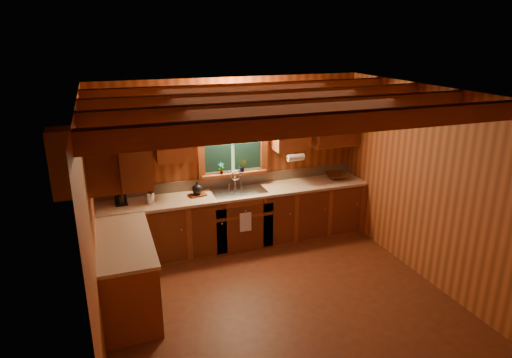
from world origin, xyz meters
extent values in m
plane|color=#552714|center=(0.00, 0.00, 0.00)|extent=(4.20, 4.20, 0.00)
plane|color=brown|center=(0.00, 0.00, 2.60)|extent=(4.20, 4.20, 0.00)
plane|color=brown|center=(0.00, 1.90, 1.30)|extent=(4.20, 0.00, 4.20)
plane|color=brown|center=(0.00, -1.90, 1.30)|extent=(4.20, 0.00, 4.20)
plane|color=brown|center=(-2.10, 0.00, 1.30)|extent=(0.00, 3.80, 3.80)
plane|color=brown|center=(2.10, 0.00, 1.30)|extent=(0.00, 3.80, 3.80)
cube|color=brown|center=(0.00, -1.20, 2.49)|extent=(4.20, 0.14, 0.18)
cube|color=brown|center=(0.00, -0.40, 2.49)|extent=(4.20, 0.14, 0.18)
cube|color=brown|center=(0.00, 0.40, 2.49)|extent=(4.20, 0.14, 0.18)
cube|color=brown|center=(0.00, 1.20, 2.49)|extent=(4.20, 0.14, 0.18)
cube|color=brown|center=(0.00, 1.59, 0.43)|extent=(4.20, 0.62, 0.86)
cube|color=brown|center=(-1.79, 0.48, 0.43)|extent=(0.62, 1.60, 0.86)
cube|color=tan|center=(0.00, 1.59, 0.88)|extent=(4.20, 0.66, 0.04)
cube|color=tan|center=(-1.78, 0.48, 0.88)|extent=(0.64, 1.60, 0.04)
cube|color=tan|center=(0.00, 1.89, 0.98)|extent=(4.20, 0.02, 0.16)
cube|color=white|center=(-1.47, 0.68, 0.43)|extent=(0.02, 0.60, 0.80)
cube|color=brown|center=(-1.70, 1.73, 1.84)|extent=(0.78, 0.34, 0.78)
cube|color=brown|center=(-0.92, 1.73, 1.84)|extent=(0.55, 0.34, 0.78)
cube|color=brown|center=(0.92, 1.73, 1.84)|extent=(0.55, 0.34, 0.78)
cube|color=brown|center=(1.70, 1.73, 1.84)|extent=(0.78, 0.34, 0.78)
cube|color=brown|center=(-1.93, 0.68, 1.84)|extent=(0.34, 1.10, 0.78)
cube|color=brown|center=(0.00, 1.86, 2.00)|extent=(1.12, 0.08, 0.10)
cube|color=brown|center=(0.00, 1.86, 1.10)|extent=(1.12, 0.08, 0.10)
cube|color=brown|center=(-0.51, 1.86, 1.55)|extent=(0.10, 0.08, 0.80)
cube|color=brown|center=(0.51, 1.86, 1.55)|extent=(0.10, 0.08, 0.80)
cube|color=#4A7F35|center=(0.00, 1.90, 1.55)|extent=(0.92, 0.01, 0.80)
cube|color=black|center=(-0.24, 1.87, 1.37)|extent=(0.42, 0.02, 0.42)
cube|color=black|center=(0.24, 1.87, 1.37)|extent=(0.42, 0.02, 0.42)
cylinder|color=black|center=(0.00, 1.87, 1.57)|extent=(0.92, 0.01, 0.01)
cube|color=brown|center=(0.00, 1.82, 1.12)|extent=(1.06, 0.14, 0.04)
cylinder|color=black|center=(0.00, 1.86, 2.23)|extent=(0.08, 0.03, 0.08)
cylinder|color=black|center=(-0.10, 1.80, 2.23)|extent=(0.09, 0.17, 0.08)
cylinder|color=black|center=(0.10, 1.80, 2.23)|extent=(0.09, 0.17, 0.08)
sphere|color=#FFE0A5|center=(-0.16, 1.74, 2.16)|extent=(0.13, 0.13, 0.13)
sphere|color=#FFE0A5|center=(0.16, 1.74, 2.16)|extent=(0.13, 0.13, 0.13)
cylinder|color=white|center=(0.92, 1.53, 1.37)|extent=(0.27, 0.11, 0.11)
cube|color=white|center=(0.00, 1.26, 0.52)|extent=(0.18, 0.01, 0.30)
cube|color=silver|center=(0.00, 1.60, 0.91)|extent=(0.82, 0.48, 0.02)
cube|color=#262628|center=(-0.19, 1.60, 0.84)|extent=(0.34, 0.40, 0.14)
cube|color=#262628|center=(0.19, 1.60, 0.84)|extent=(0.34, 0.40, 0.14)
cylinder|color=silver|center=(0.00, 1.78, 1.01)|extent=(0.04, 0.04, 0.22)
torus|color=silver|center=(0.00, 1.72, 1.12)|extent=(0.16, 0.02, 0.16)
cube|color=black|center=(-1.74, 1.66, 0.91)|extent=(0.16, 0.20, 0.03)
cube|color=black|center=(-1.74, 1.72, 1.06)|extent=(0.16, 0.07, 0.27)
cube|color=black|center=(-1.74, 1.64, 1.17)|extent=(0.16, 0.18, 0.04)
cylinder|color=black|center=(-1.74, 1.63, 0.99)|extent=(0.10, 0.10, 0.12)
cylinder|color=silver|center=(-1.34, 1.56, 0.98)|extent=(0.13, 0.13, 0.16)
cylinder|color=black|center=(-1.36, 1.55, 1.15)|extent=(0.03, 0.04, 0.24)
cylinder|color=black|center=(-1.34, 1.56, 1.15)|extent=(0.01, 0.01, 0.23)
cylinder|color=black|center=(-1.32, 1.57, 1.15)|extent=(0.03, 0.04, 0.24)
cylinder|color=black|center=(-1.31, 1.57, 1.15)|extent=(0.05, 0.06, 0.23)
cube|color=#5A2813|center=(-0.64, 1.62, 0.91)|extent=(0.27, 0.22, 0.02)
sphere|color=black|center=(-0.64, 1.62, 1.00)|extent=(0.16, 0.16, 0.16)
cylinder|color=black|center=(-0.64, 1.62, 1.10)|extent=(0.02, 0.02, 0.04)
imported|color=#48230C|center=(1.73, 1.63, 0.94)|extent=(0.41, 0.41, 0.09)
imported|color=#5A2813|center=(-0.21, 1.80, 1.23)|extent=(0.11, 0.08, 0.19)
imported|color=#5A2813|center=(0.13, 1.81, 1.23)|extent=(0.13, 0.12, 0.19)
camera|label=1|loc=(-1.90, -4.52, 3.24)|focal=31.06mm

